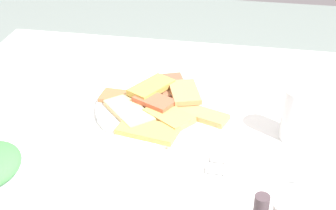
{
  "coord_description": "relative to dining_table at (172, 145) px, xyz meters",
  "views": [
    {
      "loc": [
        -0.17,
        0.96,
        1.36
      ],
      "look_at": [
        0.01,
        -0.02,
        0.76
      ],
      "focal_mm": 52.85,
      "sensor_mm": 36.0,
      "label": 1
    }
  ],
  "objects": [
    {
      "name": "soda_can",
      "position": [
        -0.28,
        0.02,
        0.13
      ],
      "size": [
        0.08,
        0.08,
        0.12
      ],
      "primitive_type": "cylinder",
      "rotation": [
        0.0,
        0.0,
        1.29
      ],
      "color": "silver",
      "rests_on": "dining_table"
    },
    {
      "name": "pide_platter",
      "position": [
        0.03,
        -0.03,
        0.09
      ],
      "size": [
        0.33,
        0.32,
        0.04
      ],
      "color": "white",
      "rests_on": "dining_table"
    },
    {
      "name": "paper_napkin",
      "position": [
        -0.2,
        0.16,
        0.07
      ],
      "size": [
        0.13,
        0.13,
        0.0
      ],
      "primitive_type": "cube",
      "rotation": [
        0.0,
        0.0,
        0.06
      ],
      "color": "white",
      "rests_on": "dining_table"
    },
    {
      "name": "spoon",
      "position": [
        -0.2,
        0.18,
        0.08
      ],
      "size": [
        0.19,
        0.02,
        0.0
      ],
      "primitive_type": "cube",
      "rotation": [
        0.0,
        0.0,
        0.01
      ],
      "color": "silver",
      "rests_on": "paper_napkin"
    },
    {
      "name": "dining_table",
      "position": [
        0.0,
        0.0,
        0.0
      ],
      "size": [
        1.21,
        0.91,
        0.73
      ],
      "color": "white",
      "rests_on": "ground_plane"
    },
    {
      "name": "fork",
      "position": [
        -0.2,
        0.14,
        0.08
      ],
      "size": [
        0.18,
        0.02,
        0.0
      ],
      "primitive_type": "cube",
      "rotation": [
        0.0,
        0.0,
        0.01
      ],
      "color": "silver",
      "rests_on": "paper_napkin"
    }
  ]
}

